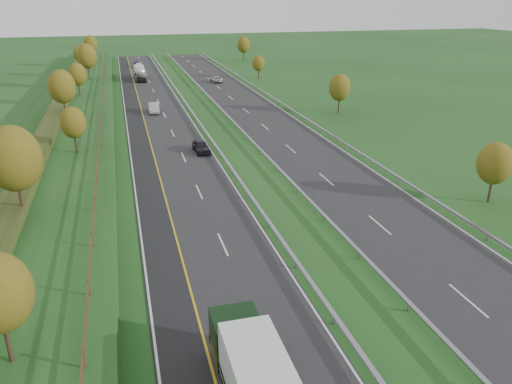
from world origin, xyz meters
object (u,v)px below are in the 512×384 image
at_px(road_tanker, 140,71).
at_px(car_oncoming, 216,79).
at_px(car_small_far, 137,64).
at_px(car_dark_near, 201,147).
at_px(car_silver_mid, 154,108).

height_order(road_tanker, car_oncoming, road_tanker).
bearing_deg(car_small_far, road_tanker, -85.75).
relative_size(car_dark_near, car_silver_mid, 0.88).
relative_size(road_tanker, car_oncoming, 2.24).
distance_m(car_silver_mid, car_small_far, 60.29).
bearing_deg(car_oncoming, car_silver_mid, 61.79).
relative_size(road_tanker, car_silver_mid, 2.26).
bearing_deg(car_small_far, car_oncoming, -57.61).
relative_size(car_silver_mid, car_oncoming, 0.99).
distance_m(road_tanker, car_silver_mid, 37.30).
xyz_separation_m(road_tanker, car_oncoming, (16.69, -8.63, -1.13)).
distance_m(car_dark_near, car_silver_mid, 25.29).
xyz_separation_m(road_tanker, car_silver_mid, (0.33, -37.29, -1.01)).
height_order(road_tanker, car_silver_mid, road_tanker).
distance_m(road_tanker, car_oncoming, 18.82).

